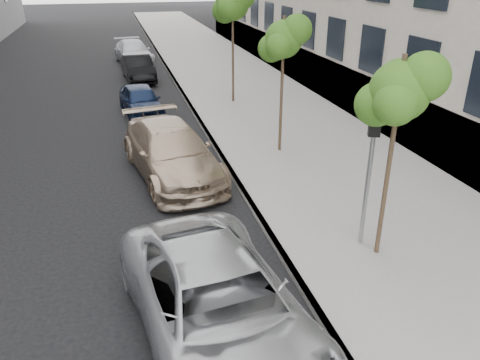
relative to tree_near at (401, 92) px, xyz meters
name	(u,v)px	position (x,y,z in m)	size (l,w,h in m)	color
ground	(259,329)	(-3.23, -1.50, -3.75)	(160.00, 160.00, 0.00)	black
sidewalk	(214,63)	(1.07, 22.50, -3.68)	(6.40, 72.00, 0.14)	gray
curb	(166,66)	(-2.05, 22.50, -3.68)	(0.15, 72.00, 0.14)	#9E9B93
tree_near	(401,92)	(0.00, 0.00, 0.00)	(1.56, 1.36, 4.39)	#38281C
tree_mid	(284,39)	(0.00, 6.50, 0.07)	(1.56, 1.36, 4.46)	#38281C
tree_far	(233,3)	(0.00, 13.00, 0.66)	(1.77, 1.57, 5.16)	#38281C
signal_pole	(370,164)	(-0.18, 0.45, -1.66)	(0.29, 0.26, 3.12)	#939699
minivan	(219,306)	(-3.97, -1.62, -2.98)	(2.56, 5.56, 1.54)	#AEB0B3
suv	(171,152)	(-3.82, 5.63, -2.97)	(2.19, 5.38, 1.56)	tan
sedan_blue	(141,100)	(-4.27, 12.33, -3.11)	(1.51, 3.75, 1.28)	#101C37
sedan_black	(138,68)	(-3.94, 19.06, -3.07)	(1.45, 4.16, 1.37)	black
sedan_rear	(134,52)	(-3.90, 24.21, -3.04)	(2.00, 4.93, 1.43)	#B3B5BC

